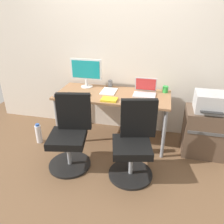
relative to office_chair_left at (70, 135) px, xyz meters
name	(u,v)px	position (x,y,z in m)	size (l,w,h in m)	color
ground_plane	(113,138)	(0.39, 0.69, -0.42)	(5.28, 5.28, 0.00)	brown
back_wall	(119,49)	(0.39, 1.13, 0.88)	(4.40, 0.04, 2.60)	silver
desk	(113,98)	(0.39, 0.69, 0.26)	(1.62, 0.70, 0.75)	#996B47
office_chair_left	(70,135)	(0.00, 0.00, 0.00)	(0.54, 0.54, 0.94)	black
office_chair_right	(134,143)	(0.80, 0.00, 0.00)	(0.54, 0.54, 0.94)	black
side_cabinet	(204,132)	(1.68, 0.65, -0.10)	(0.54, 0.45, 0.65)	brown
printer	(210,102)	(1.68, 0.65, 0.35)	(0.38, 0.40, 0.24)	#B7B7B7
water_bottle_on_floor	(39,134)	(-0.68, 0.35, -0.28)	(0.09, 0.09, 0.31)	white
desktop_monitor	(86,71)	(-0.07, 0.90, 0.57)	(0.48, 0.18, 0.43)	silver
open_laptop	(145,91)	(0.83, 0.79, 0.38)	(0.31, 0.27, 0.22)	silver
keyboard_by_monitor	(78,95)	(-0.08, 0.52, 0.33)	(0.34, 0.12, 0.02)	#2D2D2D
keyboard_by_laptop	(143,104)	(0.85, 0.42, 0.33)	(0.34, 0.12, 0.02)	#515156
mouse_by_monitor	(123,102)	(0.58, 0.41, 0.34)	(0.06, 0.10, 0.03)	#B7B7B7
mouse_by_laptop	(56,96)	(-0.36, 0.41, 0.34)	(0.06, 0.10, 0.03)	#515156
coffee_mug	(165,89)	(1.11, 0.93, 0.37)	(0.08, 0.08, 0.09)	green
pen_cup	(110,84)	(0.28, 0.99, 0.38)	(0.07, 0.07, 0.10)	slate
notebook	(109,99)	(0.39, 0.46, 0.34)	(0.21, 0.15, 0.03)	yellow
paper_pile	(109,91)	(0.31, 0.77, 0.33)	(0.21, 0.30, 0.01)	white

